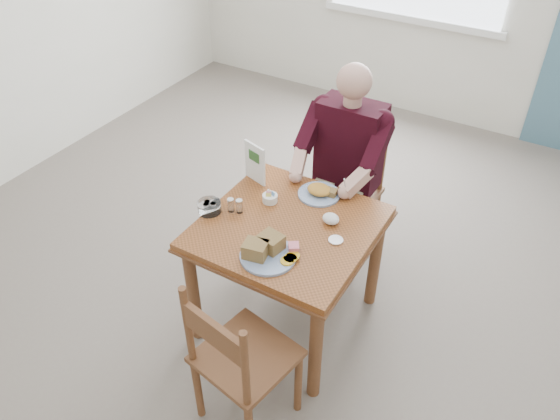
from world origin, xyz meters
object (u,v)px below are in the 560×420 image
Objects in this scene: table at (288,240)px; near_plate at (267,250)px; chair_far at (347,190)px; diner at (345,154)px; far_plate at (320,192)px; chair_near at (239,361)px.

table is 0.31m from near_plate.
diner reaches higher than chair_far.
chair_far is at bearing 90.00° from table.
near_plate is 1.22× the size of far_plate.
table is at bearing 101.57° from chair_near.
table is 0.97× the size of chair_near.
diner reaches higher than far_plate.
chair_near is 3.04× the size of near_plate.
diner is at bearing 90.00° from table.
diner is at bearing 95.85° from chair_near.
diner is 0.98m from near_plate.
near_plate reaches higher than table.
chair_far is 0.34m from diner.
near_plate is (0.03, -0.27, 0.15)m from table.
chair_far is 1.51m from chair_near.
table is 0.66× the size of diner.
chair_near reaches higher than far_plate.
diner is at bearing 94.05° from far_plate.
chair_near is at bearing -83.49° from far_plate.
chair_far reaches higher than near_plate.
far_plate is at bearing -85.95° from diner.
chair_near is 3.72× the size of far_plate.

